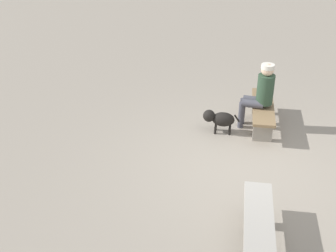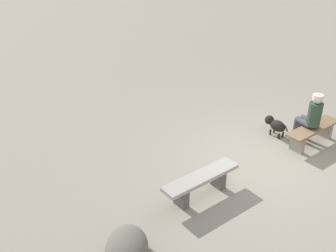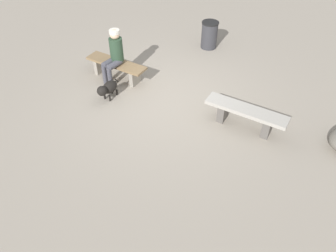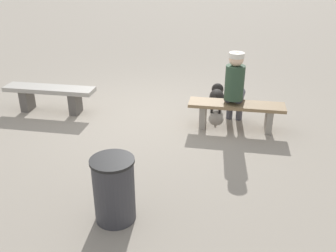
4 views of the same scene
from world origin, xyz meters
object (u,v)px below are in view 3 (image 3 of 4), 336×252
bench_right (116,67)px  dog (108,88)px  seated_person (114,53)px  trash_bin (209,35)px  bench_left (246,114)px

bench_right → dog: bench_right is taller
bench_right → seated_person: 0.44m
trash_bin → bench_left: bearing=130.4°
bench_left → bench_right: (3.38, 0.04, -0.02)m
trash_bin → dog: bearing=78.1°
bench_right → seated_person: size_ratio=1.22×
trash_bin → seated_person: bearing=68.8°
dog → trash_bin: (-0.73, -3.45, 0.09)m
dog → bench_left: bearing=102.2°
bench_left → trash_bin: bearing=-52.6°
bench_right → trash_bin: bearing=-115.9°
bench_left → seated_person: 3.35m
bench_right → seated_person: bearing=121.8°
bench_right → dog: 0.87m
bench_left → dog: (2.98, 0.81, -0.05)m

